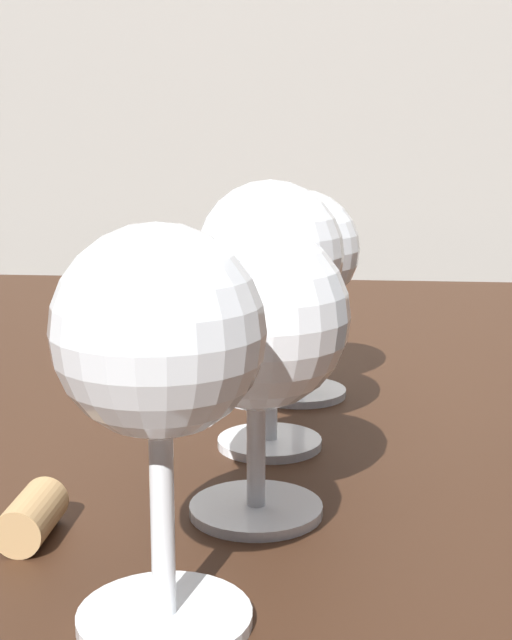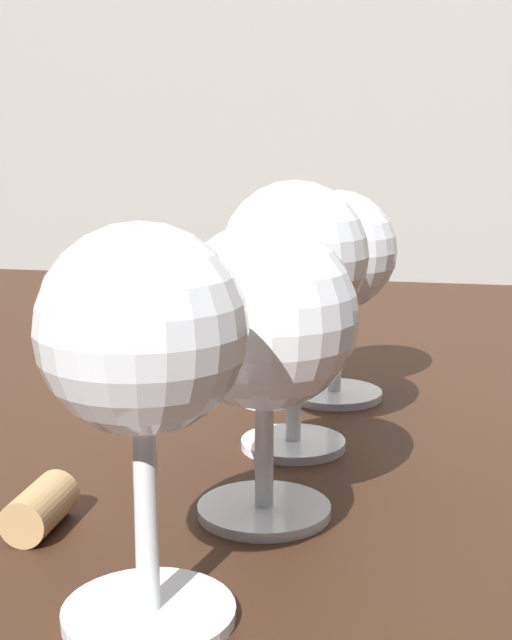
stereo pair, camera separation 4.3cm
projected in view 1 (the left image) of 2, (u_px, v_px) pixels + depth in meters
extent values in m
cube|color=#382114|center=(395.00, 406.00, 0.68)|extent=(1.27, 0.93, 0.03)
cylinder|color=white|center=(165.00, 618.00, 0.35)|extent=(0.07, 0.07, 0.00)
cylinder|color=white|center=(162.00, 508.00, 0.35)|extent=(0.01, 0.01, 0.08)
sphere|color=white|center=(158.00, 331.00, 0.33)|extent=(0.08, 0.08, 0.08)
ellipsoid|color=#470A16|center=(158.00, 329.00, 0.33)|extent=(0.07, 0.07, 0.04)
cylinder|color=white|center=(256.00, 509.00, 0.45)|extent=(0.06, 0.06, 0.00)
cylinder|color=white|center=(256.00, 441.00, 0.45)|extent=(0.01, 0.01, 0.06)
sphere|color=white|center=(256.00, 316.00, 0.43)|extent=(0.09, 0.09, 0.09)
ellipsoid|color=maroon|center=(256.00, 318.00, 0.44)|extent=(0.08, 0.08, 0.04)
cylinder|color=white|center=(270.00, 442.00, 0.55)|extent=(0.06, 0.06, 0.00)
cylinder|color=white|center=(270.00, 371.00, 0.54)|extent=(0.01, 0.01, 0.08)
sphere|color=white|center=(270.00, 254.00, 0.53)|extent=(0.08, 0.08, 0.08)
ellipsoid|color=gold|center=(270.00, 257.00, 0.53)|extent=(0.07, 0.07, 0.03)
cylinder|color=white|center=(299.00, 392.00, 0.65)|extent=(0.07, 0.07, 0.00)
cylinder|color=white|center=(299.00, 338.00, 0.64)|extent=(0.01, 0.01, 0.07)
sphere|color=white|center=(300.00, 249.00, 0.63)|extent=(0.08, 0.08, 0.08)
ellipsoid|color=maroon|center=(300.00, 250.00, 0.63)|extent=(0.07, 0.07, 0.03)
cylinder|color=tan|center=(32.00, 516.00, 0.43)|extent=(0.02, 0.04, 0.02)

